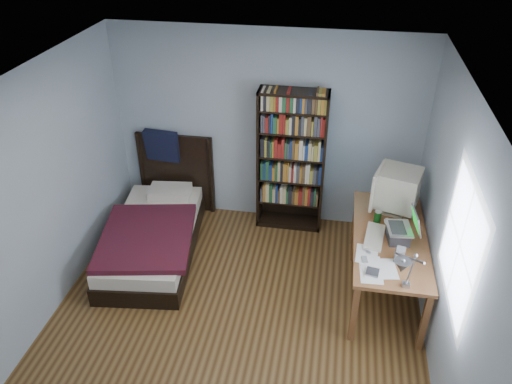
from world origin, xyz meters
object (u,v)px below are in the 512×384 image
crt_monitor (396,188)px  bookshelf (291,162)px  laptop (400,232)px  keyboard (374,237)px  bed (155,231)px  desk_lamp (403,268)px  speaker (400,255)px  desk (384,234)px  soda_can (378,217)px

crt_monitor → bookshelf: bookshelf is taller
laptop → bookshelf: bookshelf is taller
laptop → keyboard: size_ratio=0.82×
crt_monitor → bookshelf: bearing=153.9°
crt_monitor → bed: bearing=-175.7°
desk_lamp → bed: desk_lamp is taller
speaker → bed: (-2.76, 0.68, -0.55)m
crt_monitor → keyboard: 0.64m
crt_monitor → laptop: size_ratio=1.49×
desk_lamp → bookshelf: (-1.13, 2.23, -0.35)m
desk → keyboard: keyboard is taller
bookshelf → desk_lamp: bearing=-63.1°
laptop → desk_lamp: bearing=-96.1°
desk_lamp → soda_can: size_ratio=5.09×
keyboard → soda_can: soda_can is taller
speaker → crt_monitor: bearing=103.2°
keyboard → bed: 2.60m
crt_monitor → keyboard: (-0.21, -0.54, -0.28)m
bookshelf → desk: bearing=-27.4°
bed → soda_can: bearing=-0.9°
speaker → laptop: bearing=98.1°
bookshelf → keyboard: bearing=-48.6°
crt_monitor → speaker: size_ratio=3.43×
crt_monitor → speaker: (0.02, -0.89, -0.21)m
keyboard → bookshelf: (-1.00, 1.13, 0.18)m
desk → bookshelf: bookshelf is taller
desk_lamp → speaker: bearing=82.9°
soda_can → bookshelf: (-1.03, 0.84, 0.13)m
desk_lamp → bed: 3.19m
desk → speaker: bearing=-86.3°
desk_lamp → laptop: bearing=83.9°
desk_lamp → soda_can: desk_lamp is taller
speaker → keyboard: bearing=135.1°
desk → keyboard: 0.64m
laptop → desk_lamp: desk_lamp is taller
crt_monitor → bookshelf: (-1.21, 0.59, -0.10)m
soda_can → laptop: bearing=-53.6°
speaker → bookshelf: bookshelf is taller
speaker → bookshelf: bearing=141.7°
desk_lamp → crt_monitor: bearing=87.3°
desk → laptop: 0.68m
crt_monitor → desk: bearing=-163.6°
desk → desk_lamp: (-0.04, -1.62, 0.86)m
desk_lamp → bookshelf: bearing=116.9°
soda_can → bed: bed is taller
crt_monitor → laptop: (0.04, -0.54, -0.19)m
bookshelf → bed: 1.86m
desk → laptop: size_ratio=4.40×
soda_can → bed: bearing=179.1°
bed → desk: bearing=4.1°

